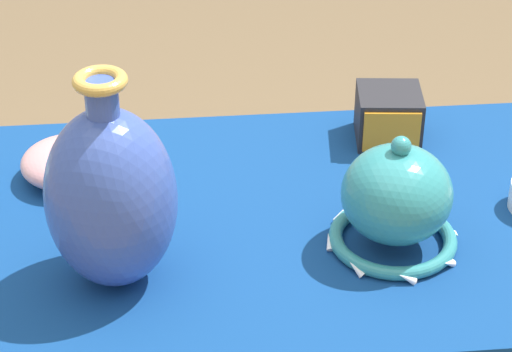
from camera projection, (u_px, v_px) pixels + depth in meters
The scene contains 5 objects.
display_table at pixel (236, 260), 1.67m from camera, with size 1.27×0.69×0.73m.
vase_tall_bulbous at pixel (111, 197), 1.43m from camera, with size 0.19×0.19×0.34m.
vase_dome_bell at pixel (396, 202), 1.53m from camera, with size 0.21×0.21×0.20m.
mosaic_tile_box at pixel (389, 116), 1.83m from camera, with size 0.13×0.13×0.10m.
bowl_shallow_rose at pixel (68, 162), 1.72m from camera, with size 0.16×0.16×0.06m, color #D19399.
Camera 1 is at (-0.09, -1.34, 1.68)m, focal length 70.00 mm.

